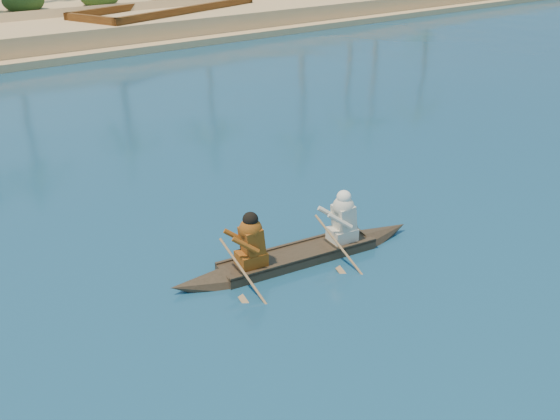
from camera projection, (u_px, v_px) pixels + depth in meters
ground at (136, 370)px, 9.41m from camera, size 160.00×160.00×0.00m
canoe at (298, 248)px, 12.34m from camera, size 5.43×1.61×1.48m
barge_right at (168, 21)px, 37.22m from camera, size 12.54×7.49×1.98m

